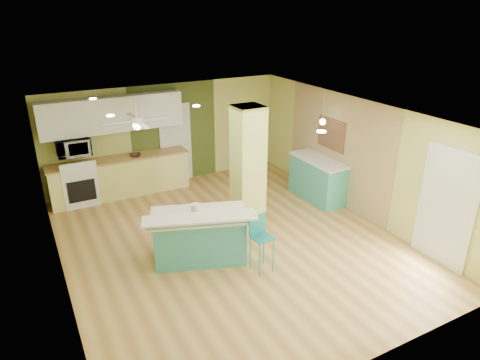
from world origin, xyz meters
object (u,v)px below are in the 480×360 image
at_px(peninsula, 200,235).
at_px(fruit_bowl, 135,155).
at_px(canister, 195,209).
at_px(side_counter, 318,179).
at_px(bar_stool, 260,234).

xyz_separation_m(peninsula, fruit_bowl, (-0.19, 3.37, 0.50)).
xyz_separation_m(fruit_bowl, canister, (0.16, -3.29, -0.00)).
bearing_deg(side_counter, peninsula, -162.44).
distance_m(side_counter, canister, 3.65).
bearing_deg(canister, peninsula, -69.60).
height_order(fruit_bowl, canister, canister).
relative_size(fruit_bowl, canister, 1.46).
bearing_deg(bar_stool, canister, 128.75).
distance_m(bar_stool, canister, 1.22).
bearing_deg(peninsula, fruit_bowl, 112.40).
bearing_deg(bar_stool, fruit_bowl, 98.74).
bearing_deg(fruit_bowl, canister, -87.29).
relative_size(side_counter, canister, 8.66).
bearing_deg(fruit_bowl, peninsula, -86.82).
relative_size(peninsula, side_counter, 1.32).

